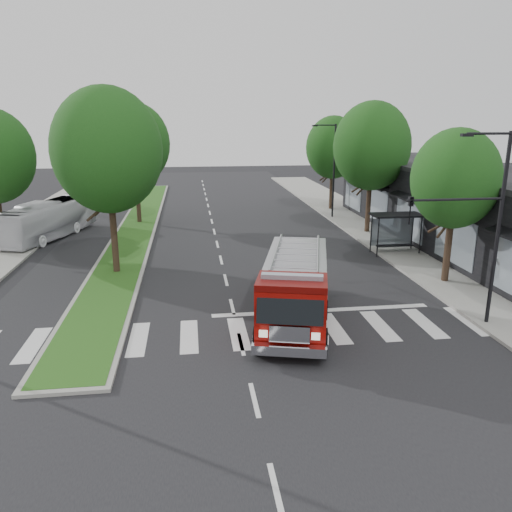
{
  "coord_description": "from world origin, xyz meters",
  "views": [
    {
      "loc": [
        -1.77,
        -21.64,
        8.47
      ],
      "look_at": [
        1.41,
        2.2,
        1.8
      ],
      "focal_mm": 35.0,
      "sensor_mm": 36.0,
      "label": 1
    }
  ],
  "objects": [
    {
      "name": "tree_right_near",
      "position": [
        11.5,
        2.0,
        5.51
      ],
      "size": [
        4.4,
        4.4,
        8.05
      ],
      "color": "black",
      "rests_on": "ground"
    },
    {
      "name": "tree_median_far",
      "position": [
        -6.0,
        20.0,
        6.49
      ],
      "size": [
        5.6,
        5.6,
        9.72
      ],
      "color": "black",
      "rests_on": "ground"
    },
    {
      "name": "tree_right_far",
      "position": [
        11.5,
        24.0,
        5.84
      ],
      "size": [
        5.0,
        5.0,
        8.73
      ],
      "color": "black",
      "rests_on": "ground"
    },
    {
      "name": "bus_shelter",
      "position": [
        11.2,
        8.15,
        2.04
      ],
      "size": [
        3.2,
        1.6,
        2.61
      ],
      "color": "black",
      "rests_on": "ground"
    },
    {
      "name": "median",
      "position": [
        -6.0,
        18.0,
        0.08
      ],
      "size": [
        3.0,
        50.0,
        0.15
      ],
      "color": "gray",
      "rests_on": "ground"
    },
    {
      "name": "sidewalk_right",
      "position": [
        12.5,
        10.0,
        0.07
      ],
      "size": [
        5.0,
        80.0,
        0.15
      ],
      "primitive_type": "cube",
      "color": "gray",
      "rests_on": "ground"
    },
    {
      "name": "city_bus",
      "position": [
        -12.0,
        15.51,
        1.36
      ],
      "size": [
        5.17,
        10.03,
        2.73
      ],
      "primitive_type": "imported",
      "rotation": [
        0.0,
        0.0,
        -0.31
      ],
      "color": "silver",
      "rests_on": "ground"
    },
    {
      "name": "fire_engine",
      "position": [
        2.57,
        -1.87,
        1.46
      ],
      "size": [
        4.74,
        9.14,
        3.04
      ],
      "rotation": [
        0.0,
        0.0,
        -0.26
      ],
      "color": "#550704",
      "rests_on": "ground"
    },
    {
      "name": "streetlight_right_near",
      "position": [
        9.61,
        -3.5,
        4.67
      ],
      "size": [
        4.08,
        0.22,
        8.0
      ],
      "color": "black",
      "rests_on": "ground"
    },
    {
      "name": "tree_median_near",
      "position": [
        -6.0,
        6.0,
        6.81
      ],
      "size": [
        5.8,
        5.8,
        10.16
      ],
      "color": "black",
      "rests_on": "ground"
    },
    {
      "name": "storefront_row",
      "position": [
        17.0,
        10.0,
        2.5
      ],
      "size": [
        8.0,
        30.0,
        5.0
      ],
      "primitive_type": "cube",
      "color": "black",
      "rests_on": "ground"
    },
    {
      "name": "tree_right_mid",
      "position": [
        11.5,
        14.0,
        6.49
      ],
      "size": [
        5.6,
        5.6,
        9.72
      ],
      "color": "black",
      "rests_on": "ground"
    },
    {
      "name": "ground",
      "position": [
        0.0,
        0.0,
        0.0
      ],
      "size": [
        140.0,
        140.0,
        0.0
      ],
      "primitive_type": "plane",
      "color": "black",
      "rests_on": "ground"
    },
    {
      "name": "streetlight_right_far",
      "position": [
        10.35,
        20.0,
        4.48
      ],
      "size": [
        2.11,
        0.2,
        8.0
      ],
      "color": "black",
      "rests_on": "ground"
    }
  ]
}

